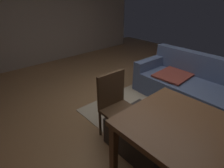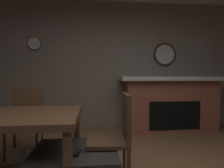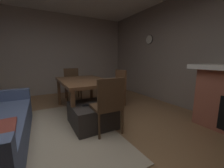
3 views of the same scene
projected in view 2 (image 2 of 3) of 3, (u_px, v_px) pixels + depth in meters
name	position (u px, v px, depth m)	size (l,w,h in m)	color
wall_back_fireplace_side	(109.00, 65.00, 4.32)	(7.46, 0.12, 2.74)	gray
fireplace	(169.00, 103.00, 4.10)	(2.11, 0.76, 1.12)	#9E5642
round_wall_mirror	(165.00, 54.00, 4.35)	(0.52, 0.05, 0.52)	#4C331E
tv_remote	(78.00, 152.00, 1.82)	(0.05, 0.16, 0.02)	black
dining_chair_west	(116.00, 132.00, 2.07)	(0.46, 0.46, 0.93)	#513823
dining_chair_south	(26.00, 117.00, 2.86)	(0.47, 0.47, 0.93)	brown
small_dog	(22.00, 156.00, 2.37)	(0.52, 0.42, 0.26)	silver
wall_clock	(34.00, 43.00, 4.06)	(0.28, 0.03, 0.28)	silver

